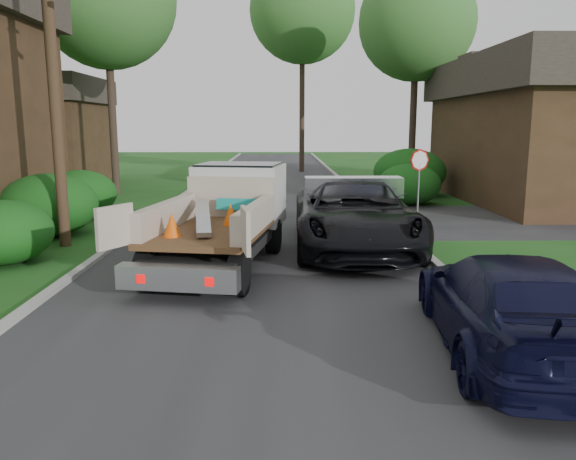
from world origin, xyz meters
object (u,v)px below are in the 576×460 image
Objects in this scene: tree_center_far at (302,10)px; flatbed_truck at (229,209)px; utility_pole at (52,50)px; tree_right_far at (417,22)px; black_pickup at (355,215)px; stop_sign at (419,170)px; navy_suv at (510,304)px; house_left_far at (32,129)px; house_right at (573,128)px.

tree_center_far is 28.47m from flatbed_truck.
tree_right_far reaches higher than utility_pole.
black_pickup is at bearing 28.62° from flatbed_truck.
stop_sign is 23.15m from tree_center_far.
navy_suv is at bearing -86.96° from tree_center_far.
house_left_far is (-18.70, 13.00, 1.27)m from stop_sign.
tree_center_far is (7.48, 25.02, 5.81)m from utility_pole.
tree_right_far is 19.94m from flatbed_truck.
utility_pole is 0.77× the size of house_right.
black_pickup is at bearing -121.89° from stop_sign.
house_right is 17.53m from flatbed_truck.
navy_suv is at bearing -54.89° from house_left_far.
utility_pole is at bearing 170.72° from flatbed_truck.
black_pickup is (0.40, -25.50, -10.05)m from tree_center_far.
house_right is (18.48, 9.02, -2.01)m from utility_pole.
tree_right_far is at bearing -5.44° from house_left_far.
house_left_far reaches higher than navy_suv.
flatbed_truck is (4.66, -1.59, -3.93)m from utility_pole.
flatbed_truck is (12.68, -18.61, -1.80)m from house_left_far.
house_right is at bearing 26.01° from utility_pole.
navy_suv is at bearing -77.73° from black_pickup.
tree_center_far is at bearing 73.35° from utility_pole.
utility_pole is at bearing -159.38° from stop_sign.
house_left_far is at bearing 174.56° from tree_right_far.
house_left_far is at bearing -49.09° from navy_suv.
utility_pole is 20.12m from tree_right_far.
tree_center_far is (-5.50, 10.00, 2.50)m from tree_right_far.
navy_suv is at bearing -39.10° from utility_pole.
utility_pole is 0.68× the size of tree_center_far.
utility_pole reaches higher than flatbed_truck.
tree_center_far is 2.89× the size of navy_suv.
tree_center_far reaches higher than tree_right_far.
house_left_far is 27.68m from house_right.
house_left_far is (-8.02, 17.02, -2.12)m from utility_pole.
stop_sign is at bearing 59.65° from black_pickup.
tree_center_far is at bearing 27.30° from house_left_far.
tree_right_far reaches higher than black_pickup.
tree_right_far is (12.98, 15.02, 3.31)m from utility_pole.
house_right is 2.57× the size of navy_suv.
navy_suv is (4.55, -5.89, -0.52)m from flatbed_truck.
flatbed_truck is 1.26× the size of navy_suv.
navy_suv is at bearing -97.31° from stop_sign.
tree_right_far reaches higher than house_right.
utility_pole is 6.30m from flatbed_truck.
navy_suv is at bearing -119.34° from house_right.
tree_right_far reaches higher than flatbed_truck.
tree_right_far is at bearing 73.33° from black_pickup.
house_left_far is at bearing 163.20° from house_right.
tree_center_far is 27.41m from black_pickup.
stop_sign reaches higher than flatbed_truck.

